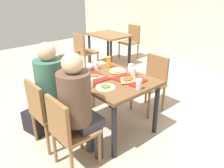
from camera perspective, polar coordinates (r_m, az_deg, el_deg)
The scene contains 27 objects.
ground_plane at distance 3.15m, azimuth 0.00°, elevation -11.04°, with size 10.00×10.00×0.02m, color #B7A893.
main_table at distance 2.84m, azimuth 0.00°, elevation -0.56°, with size 1.00×0.83×0.72m.
chair_near_left at distance 2.70m, azimuth -16.52°, elevation -6.19°, with size 0.40×0.40×0.84m.
chair_near_right at distance 2.32m, azimuth -11.01°, elevation -11.03°, with size 0.40×0.40×0.84m.
chair_far_side at distance 3.43m, azimuth 10.08°, elevation 1.12°, with size 0.40×0.40×0.84m.
chair_left_end at distance 3.54m, azimuth -9.49°, elevation 1.95°, with size 0.40×0.40×0.84m.
person_in_red at distance 2.65m, azimuth -14.45°, elevation -0.63°, with size 0.32×0.42×1.25m.
person_in_brown_jacket at distance 2.25m, azimuth -8.46°, elevation -4.64°, with size 0.32×0.42×1.25m.
tray_red_near at distance 2.83m, azimuth -4.55°, elevation 1.77°, with size 0.36×0.26×0.02m, color red.
tray_red_far at distance 2.76m, azimuth 4.35°, elevation 1.12°, with size 0.36×0.26×0.02m, color red.
paper_plate_center at distance 3.04m, azimuth 1.37°, elevation 3.36°, with size 0.22×0.22×0.01m, color white.
paper_plate_near_edge at distance 2.55m, azimuth -1.63°, elevation -0.86°, with size 0.22×0.22×0.01m, color white.
pizza_slice_a at distance 2.83m, azimuth -4.79°, elevation 2.07°, with size 0.24×0.25×0.02m.
pizza_slice_b at distance 2.73m, azimuth 4.09°, elevation 1.32°, with size 0.22×0.27×0.02m.
pizza_slice_c at distance 3.00m, azimuth 1.19°, elevation 3.36°, with size 0.22×0.21×0.02m.
pizza_slice_d at distance 2.55m, azimuth -1.67°, elevation -0.60°, with size 0.19×0.18×0.02m.
plastic_cup_a at distance 3.02m, azimuth 4.73°, elevation 4.09°, with size 0.07×0.07×0.10m, color white.
plastic_cup_b at distance 2.55m, azimuth -5.59°, elevation 0.18°, with size 0.07×0.07×0.10m, color white.
plastic_cup_c at distance 3.10m, azimuth -4.02°, elevation 4.64°, with size 0.07×0.07×0.10m, color white.
plastic_cup_d at distance 2.89m, azimuth 5.35°, elevation 3.07°, with size 0.07×0.07×0.10m, color white.
soda_can at distance 2.51m, azimuth 6.77°, elevation -0.06°, with size 0.07×0.07×0.12m, color #B7BCC6.
condiment_bottle at distance 3.14m, azimuth -0.78°, elevation 5.50°, with size 0.06×0.06×0.16m, color orange.
foil_bundle at distance 3.07m, azimuth -5.54°, elevation 4.41°, with size 0.10×0.10×0.10m, color silver.
handbag at distance 3.16m, azimuth -18.87°, elevation -9.19°, with size 0.32×0.16×0.28m, color black.
background_table at distance 5.35m, azimuth -0.71°, elevation 11.17°, with size 0.90×0.70×0.72m.
background_chair_near at distance 4.94m, azimuth -7.23°, elevation 8.50°, with size 0.40×0.40×0.84m.
background_chair_far at distance 5.87m, azimuth 4.83°, elevation 11.10°, with size 0.40×0.40×0.84m.
Camera 1 is at (1.93, -1.70, 1.81)m, focal length 36.40 mm.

